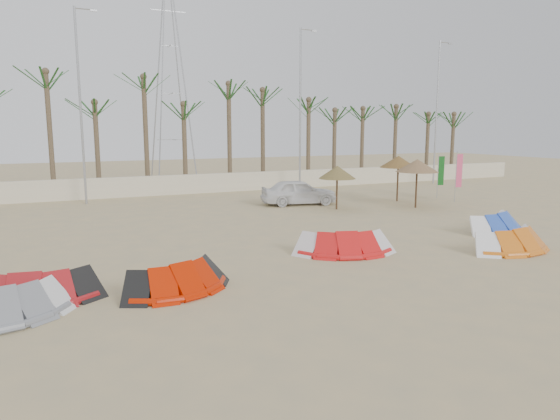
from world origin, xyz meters
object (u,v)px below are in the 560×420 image
car (299,192)px  kite_red_left (29,283)px  parasol_left (337,172)px  kite_grey (0,300)px  kite_red_mid (176,275)px  parasol_right (398,162)px  kite_orange (506,238)px  parasol_mid (417,166)px  kite_blue (491,221)px  kite_red_right (340,241)px

car → kite_red_left: bearing=141.5°
parasol_left → kite_red_left: bearing=-148.1°
kite_grey → kite_red_mid: (4.17, 0.33, -0.00)m
kite_red_mid → car: 15.93m
parasol_right → kite_red_left: bearing=-152.4°
kite_red_left → parasol_right: size_ratio=1.33×
kite_grey → parasol_left: size_ratio=1.42×
kite_orange → parasol_right: size_ratio=1.31×
parasol_mid → parasol_right: parasol_right is taller
parasol_mid → car: (-5.38, 3.77, -1.60)m
car → kite_blue: bearing=-146.5°
kite_blue → parasol_right: 9.27m
parasol_right → parasol_left: bearing=-167.2°
kite_red_mid → kite_red_left: bearing=167.5°
kite_red_right → kite_orange: same height
kite_red_mid → parasol_left: size_ratio=1.45×
kite_grey → parasol_right: bearing=29.4°
parasol_left → kite_red_right: bearing=-120.5°
kite_red_left → kite_red_mid: same height
kite_red_left → car: bearing=40.3°
kite_red_left → kite_orange: bearing=-4.5°
kite_orange → parasol_right: (4.07, 11.52, 1.96)m
kite_red_right → parasol_right: 13.74m
kite_red_right → parasol_left: (4.88, 8.28, 1.60)m
parasol_right → kite_red_mid: bearing=-145.4°
parasol_right → kite_blue: bearing=-102.0°
kite_red_left → kite_orange: 15.67m
kite_orange → parasol_mid: (3.41, 9.03, 1.92)m
parasol_left → car: 2.93m
kite_grey → parasol_mid: 21.61m
kite_grey → parasol_right: parasol_right is taller
parasol_mid → parasol_right: bearing=75.0°
kite_red_right → kite_orange: size_ratio=1.05×
kite_red_left → kite_red_right: (9.87, 0.89, -0.00)m
kite_grey → kite_orange: bearing=-0.3°
kite_red_left → car: (13.65, 11.56, 0.32)m
kite_orange → car: car is taller
kite_orange → kite_blue: bearing=50.6°
kite_red_left → kite_blue: 17.86m
kite_red_left → car: 17.89m
kite_red_left → kite_blue: size_ratio=1.03×
kite_red_mid → parasol_right: (16.08, 11.09, 1.96)m
kite_red_mid → kite_red_right: same height
kite_blue → parasol_mid: parasol_mid is taller
kite_red_mid → parasol_mid: size_ratio=1.28×
kite_red_left → parasol_right: 22.31m
kite_grey → parasol_mid: (19.58, 8.94, 1.92)m
kite_grey → parasol_left: parasol_left is taller
kite_red_right → kite_blue: size_ratio=1.07×
kite_grey → parasol_left: 18.53m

